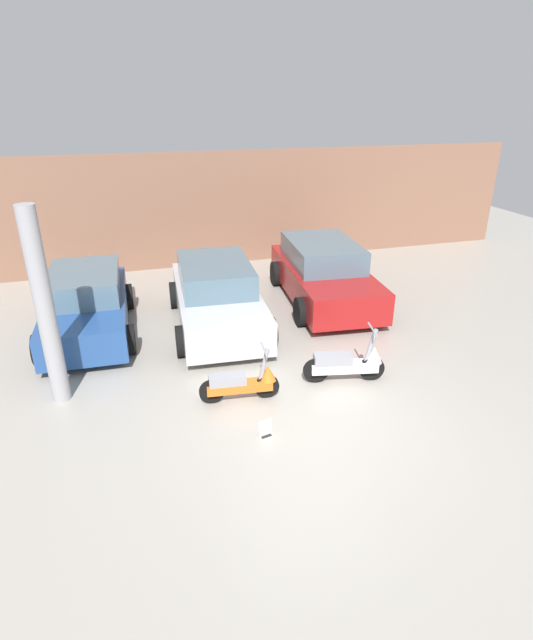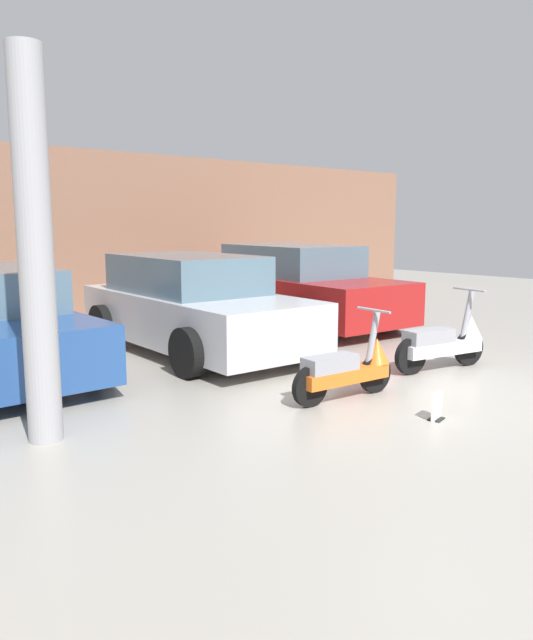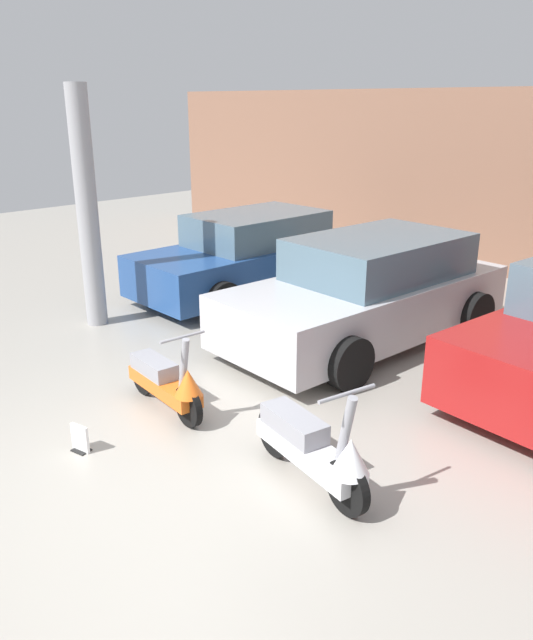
{
  "view_description": "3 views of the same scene",
  "coord_description": "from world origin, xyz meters",
  "px_view_note": "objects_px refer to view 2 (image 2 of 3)",
  "views": [
    {
      "loc": [
        -2.55,
        -6.02,
        4.65
      ],
      "look_at": [
        0.02,
        2.54,
        0.62
      ],
      "focal_mm": 28.0,
      "sensor_mm": 36.0,
      "label": 1
    },
    {
      "loc": [
        -5.81,
        -3.33,
        1.87
      ],
      "look_at": [
        -0.82,
        2.24,
        0.67
      ],
      "focal_mm": 35.0,
      "sensor_mm": 36.0,
      "label": 2
    },
    {
      "loc": [
        3.91,
        -2.48,
        3.02
      ],
      "look_at": [
        -0.66,
        2.07,
        0.75
      ],
      "focal_mm": 35.0,
      "sensor_mm": 36.0,
      "label": 3
    }
  ],
  "objects_px": {
    "placard_near_left_scooter": "(437,408)",
    "car_rear_center": "(193,306)",
    "car_rear_right": "(298,287)",
    "support_column_side": "(35,251)",
    "scooter_front_left": "(348,368)",
    "scooter_front_right": "(445,341)"
  },
  "relations": [
    {
      "from": "placard_near_left_scooter",
      "to": "car_rear_right",
      "type": "bearing_deg",
      "value": 58.79
    },
    {
      "from": "car_rear_right",
      "to": "placard_near_left_scooter",
      "type": "relative_size",
      "value": 16.81
    },
    {
      "from": "car_rear_center",
      "to": "car_rear_right",
      "type": "xyz_separation_m",
      "value": [
        2.79,
        0.68,
        0.03
      ]
    },
    {
      "from": "scooter_front_left",
      "to": "car_rear_center",
      "type": "bearing_deg",
      "value": 92.42
    },
    {
      "from": "scooter_front_right",
      "to": "car_rear_center",
      "type": "distance_m",
      "value": 3.51
    },
    {
      "from": "scooter_front_left",
      "to": "car_rear_right",
      "type": "distance_m",
      "value": 4.84
    },
    {
      "from": "support_column_side",
      "to": "scooter_front_left",
      "type": "bearing_deg",
      "value": -17.09
    },
    {
      "from": "car_rear_center",
      "to": "support_column_side",
      "type": "bearing_deg",
      "value": -50.63
    },
    {
      "from": "scooter_front_left",
      "to": "car_rear_right",
      "type": "xyz_separation_m",
      "value": [
        3.0,
        3.78,
        0.35
      ]
    },
    {
      "from": "placard_near_left_scooter",
      "to": "car_rear_center",
      "type": "bearing_deg",
      "value": 88.16
    },
    {
      "from": "scooter_front_left",
      "to": "placard_near_left_scooter",
      "type": "relative_size",
      "value": 5.14
    },
    {
      "from": "scooter_front_left",
      "to": "car_rear_right",
      "type": "height_order",
      "value": "car_rear_right"
    },
    {
      "from": "car_rear_center",
      "to": "car_rear_right",
      "type": "bearing_deg",
      "value": 107.78
    },
    {
      "from": "placard_near_left_scooter",
      "to": "support_column_side",
      "type": "bearing_deg",
      "value": 147.1
    },
    {
      "from": "scooter_front_left",
      "to": "car_rear_center",
      "type": "distance_m",
      "value": 3.13
    },
    {
      "from": "car_rear_center",
      "to": "car_rear_right",
      "type": "distance_m",
      "value": 2.87
    },
    {
      "from": "scooter_front_left",
      "to": "car_rear_right",
      "type": "relative_size",
      "value": 0.31
    },
    {
      "from": "scooter_front_right",
      "to": "car_rear_center",
      "type": "height_order",
      "value": "car_rear_center"
    },
    {
      "from": "scooter_front_left",
      "to": "support_column_side",
      "type": "distance_m",
      "value": 3.31
    },
    {
      "from": "scooter_front_left",
      "to": "car_rear_center",
      "type": "xyz_separation_m",
      "value": [
        0.21,
        3.1,
        0.33
      ]
    },
    {
      "from": "scooter_front_right",
      "to": "car_rear_center",
      "type": "bearing_deg",
      "value": 131.46
    },
    {
      "from": "scooter_front_right",
      "to": "placard_near_left_scooter",
      "type": "height_order",
      "value": "scooter_front_right"
    }
  ]
}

